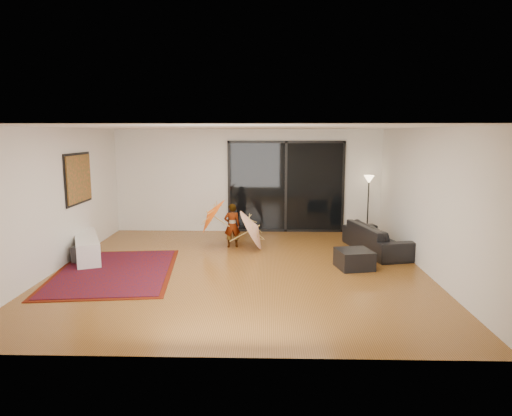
{
  "coord_description": "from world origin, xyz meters",
  "views": [
    {
      "loc": [
        0.53,
        -8.47,
        2.6
      ],
      "look_at": [
        0.29,
        0.62,
        1.1
      ],
      "focal_mm": 32.0,
      "sensor_mm": 36.0,
      "label": 1
    }
  ],
  "objects_px": {
    "sofa": "(377,238)",
    "child": "(232,225)",
    "media_console": "(87,247)",
    "ottoman": "(354,259)"
  },
  "relations": [
    {
      "from": "sofa",
      "to": "child",
      "type": "height_order",
      "value": "child"
    },
    {
      "from": "media_console",
      "to": "ottoman",
      "type": "distance_m",
      "value": 5.48
    },
    {
      "from": "media_console",
      "to": "child",
      "type": "bearing_deg",
      "value": -4.33
    },
    {
      "from": "sofa",
      "to": "media_console",
      "type": "bearing_deg",
      "value": 83.89
    },
    {
      "from": "media_console",
      "to": "sofa",
      "type": "distance_m",
      "value": 6.25
    },
    {
      "from": "sofa",
      "to": "child",
      "type": "xyz_separation_m",
      "value": [
        -3.24,
        0.32,
        0.21
      ]
    },
    {
      "from": "sofa",
      "to": "ottoman",
      "type": "distance_m",
      "value": 1.5
    },
    {
      "from": "media_console",
      "to": "ottoman",
      "type": "xyz_separation_m",
      "value": [
        5.46,
        -0.54,
        -0.06
      ]
    },
    {
      "from": "sofa",
      "to": "child",
      "type": "relative_size",
      "value": 2.04
    },
    {
      "from": "ottoman",
      "to": "child",
      "type": "relative_size",
      "value": 0.63
    }
  ]
}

